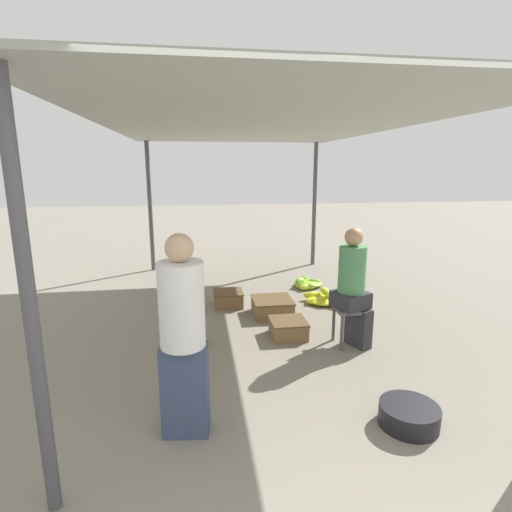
% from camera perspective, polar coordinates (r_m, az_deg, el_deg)
% --- Properties ---
extents(canopy_post_front_left, '(0.08, 0.08, 2.47)m').
position_cam_1_polar(canopy_post_front_left, '(2.45, -29.55, -6.90)').
color(canopy_post_front_left, '#4C4C51').
rests_on(canopy_post_front_left, ground).
extents(canopy_post_back_left, '(0.08, 0.08, 2.47)m').
position_cam_1_polar(canopy_post_back_left, '(7.97, -14.89, 6.73)').
color(canopy_post_back_left, '#4C4C51').
rests_on(canopy_post_back_left, ground).
extents(canopy_post_back_right, '(0.08, 0.08, 2.47)m').
position_cam_1_polar(canopy_post_back_right, '(8.26, 8.34, 7.21)').
color(canopy_post_back_right, '#4C4C51').
rests_on(canopy_post_back_right, ground).
extents(canopy_tarp, '(3.66, 6.12, 0.04)m').
position_cam_1_polar(canopy_tarp, '(5.10, -0.07, 18.25)').
color(canopy_tarp, '#9EA399').
rests_on(canopy_tarp, canopy_post_front_left).
extents(vendor_foreground, '(0.37, 0.37, 1.54)m').
position_cam_1_polar(vendor_foreground, '(2.98, -10.40, -10.98)').
color(vendor_foreground, '#384766').
rests_on(vendor_foreground, ground).
extents(stool, '(0.34, 0.34, 0.45)m').
position_cam_1_polar(stool, '(4.67, 13.24, -8.16)').
color(stool, '#4C4C4C').
rests_on(stool, ground).
extents(vendor_seated, '(0.44, 0.44, 1.35)m').
position_cam_1_polar(vendor_seated, '(4.56, 13.72, -4.06)').
color(vendor_seated, '#2D2D33').
rests_on(vendor_seated, ground).
extents(basin_black, '(0.46, 0.46, 0.17)m').
position_cam_1_polar(basin_black, '(3.57, 21.00, -20.48)').
color(basin_black, black).
rests_on(basin_black, ground).
extents(banana_pile_left_0, '(0.58, 0.55, 0.24)m').
position_cam_1_polar(banana_pile_left_0, '(6.53, -11.09, -4.71)').
color(banana_pile_left_0, '#B2CC2C').
rests_on(banana_pile_left_0, ground).
extents(banana_pile_left_1, '(0.53, 0.59, 0.28)m').
position_cam_1_polar(banana_pile_left_1, '(4.66, -9.69, -11.67)').
color(banana_pile_left_1, '#C6D429').
rests_on(banana_pile_left_1, ground).
extents(banana_pile_right_0, '(0.61, 0.69, 0.24)m').
position_cam_1_polar(banana_pile_right_0, '(6.07, 9.89, -6.05)').
color(banana_pile_right_0, '#B3CC2C').
rests_on(banana_pile_right_0, ground).
extents(banana_pile_right_1, '(0.52, 0.71, 0.17)m').
position_cam_1_polar(banana_pile_right_1, '(6.84, 7.28, -3.90)').
color(banana_pile_right_1, yellow).
rests_on(banana_pile_right_1, ground).
extents(crate_near, '(0.54, 0.54, 0.23)m').
position_cam_1_polar(crate_near, '(5.52, 2.35, -7.25)').
color(crate_near, brown).
rests_on(crate_near, ground).
extents(crate_mid, '(0.42, 0.42, 0.20)m').
position_cam_1_polar(crate_mid, '(4.87, 4.63, -10.23)').
color(crate_mid, brown).
rests_on(crate_mid, ground).
extents(crate_far, '(0.42, 0.42, 0.22)m').
position_cam_1_polar(crate_far, '(5.89, -4.00, -6.05)').
color(crate_far, brown).
rests_on(crate_far, ground).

